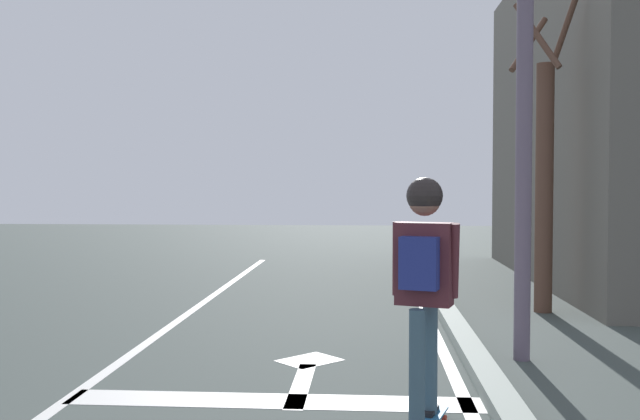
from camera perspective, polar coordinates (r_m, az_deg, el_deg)
name	(u,v)px	position (r m, az deg, el deg)	size (l,w,h in m)	color
lane_line_center	(95,380)	(6.74, -17.78, -12.99)	(0.12, 20.00, 0.01)	silver
lane_line_curbside	(459,387)	(6.34, 11.20, -13.91)	(0.12, 20.00, 0.01)	silver
stop_bar	(275,401)	(5.88, -3.68, -15.16)	(3.36, 0.40, 0.01)	silver
lane_arrow_stem	(301,385)	(6.31, -1.53, -13.94)	(0.16, 1.40, 0.01)	silver
lane_arrow_head	(309,360)	(7.13, -0.87, -12.06)	(0.56, 0.44, 0.01)	silver
curb_strip	(489,380)	(6.36, 13.50, -13.25)	(0.24, 24.00, 0.14)	#97A397
skater	(424,266)	(4.98, 8.40, -4.53)	(0.46, 0.62, 1.72)	#395363
traffic_signal_mast	(435,33)	(7.25, 9.33, 13.99)	(3.98, 0.34, 4.84)	#625467
roadside_tree	(544,173)	(10.05, 17.69, 2.88)	(0.93, 0.96, 4.27)	brown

